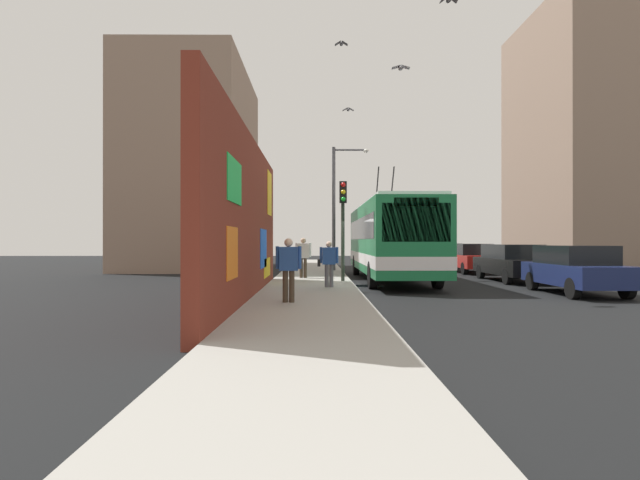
# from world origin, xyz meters

# --- Properties ---
(ground_plane) EXTENTS (80.00, 80.00, 0.00)m
(ground_plane) POSITION_xyz_m (0.00, 0.00, 0.00)
(ground_plane) COLOR black
(sidewalk_slab) EXTENTS (48.00, 3.20, 0.15)m
(sidewalk_slab) POSITION_xyz_m (0.00, 1.60, 0.07)
(sidewalk_slab) COLOR #9E9B93
(sidewalk_slab) RESTS_ON ground_plane
(graffiti_wall) EXTENTS (13.24, 0.32, 4.69)m
(graffiti_wall) POSITION_xyz_m (-4.37, 3.35, 2.34)
(graffiti_wall) COLOR maroon
(graffiti_wall) RESTS_ON ground_plane
(building_far_left) EXTENTS (12.04, 6.75, 12.54)m
(building_far_left) POSITION_xyz_m (13.63, 9.20, 6.27)
(building_far_left) COLOR gray
(building_far_left) RESTS_ON ground_plane
(building_far_right) EXTENTS (11.22, 7.12, 17.39)m
(building_far_right) POSITION_xyz_m (15.86, -17.00, 8.69)
(building_far_right) COLOR gray
(building_far_right) RESTS_ON ground_plane
(city_bus) EXTENTS (11.61, 2.63, 5.13)m
(city_bus) POSITION_xyz_m (3.03, -1.80, 1.86)
(city_bus) COLOR #19723F
(city_bus) RESTS_ON ground_plane
(parked_car_navy) EXTENTS (4.25, 1.83, 1.58)m
(parked_car_navy) POSITION_xyz_m (-2.54, -7.00, 0.83)
(parked_car_navy) COLOR navy
(parked_car_navy) RESTS_ON ground_plane
(parked_car_black) EXTENTS (4.91, 1.89, 1.58)m
(parked_car_black) POSITION_xyz_m (2.71, -7.00, 0.84)
(parked_car_black) COLOR black
(parked_car_black) RESTS_ON ground_plane
(parked_car_red) EXTENTS (4.81, 1.80, 1.58)m
(parked_car_red) POSITION_xyz_m (8.59, -7.00, 0.84)
(parked_car_red) COLOR #B21E19
(parked_car_red) RESTS_ON ground_plane
(parked_car_silver) EXTENTS (4.82, 1.74, 1.58)m
(parked_car_silver) POSITION_xyz_m (14.04, -7.00, 0.83)
(parked_car_silver) COLOR #B7B7BC
(parked_car_silver) RESTS_ON ground_plane
(pedestrian_midblock) EXTENTS (0.23, 0.76, 1.70)m
(pedestrian_midblock) POSITION_xyz_m (2.80, 1.96, 1.15)
(pedestrian_midblock) COLOR #3F3326
(pedestrian_midblock) RESTS_ON sidewalk_slab
(pedestrian_at_curb) EXTENTS (0.22, 0.72, 1.56)m
(pedestrian_at_curb) POSITION_xyz_m (-1.56, 0.97, 1.06)
(pedestrian_at_curb) COLOR #595960
(pedestrian_at_curb) RESTS_ON sidewalk_slab
(pedestrian_near_wall) EXTENTS (0.22, 0.66, 1.64)m
(pedestrian_near_wall) POSITION_xyz_m (-5.86, 2.11, 1.11)
(pedestrian_near_wall) COLOR #3F3326
(pedestrian_near_wall) RESTS_ON sidewalk_slab
(traffic_light) EXTENTS (0.49, 0.28, 3.93)m
(traffic_light) POSITION_xyz_m (0.90, 0.35, 2.80)
(traffic_light) COLOR #2D382D
(traffic_light) RESTS_ON sidewalk_slab
(street_lamp) EXTENTS (0.44, 1.97, 6.64)m
(street_lamp) POSITION_xyz_m (8.32, 0.23, 3.98)
(street_lamp) COLOR #4C4C51
(street_lamp) RESTS_ON sidewalk_slab
(flying_pigeons) EXTENTS (9.48, 3.45, 2.90)m
(flying_pigeons) POSITION_xyz_m (0.02, -0.89, 8.46)
(flying_pigeons) COLOR #47474C
(curbside_puddle) EXTENTS (1.22, 1.22, 0.00)m
(curbside_puddle) POSITION_xyz_m (0.52, -0.60, 0.00)
(curbside_puddle) COLOR black
(curbside_puddle) RESTS_ON ground_plane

